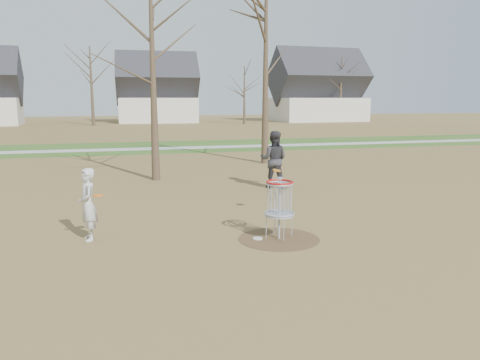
# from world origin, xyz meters

# --- Properties ---
(ground) EXTENTS (160.00, 160.00, 0.00)m
(ground) POSITION_xyz_m (0.00, 0.00, 0.00)
(ground) COLOR brown
(ground) RESTS_ON ground
(green_band) EXTENTS (160.00, 8.00, 0.01)m
(green_band) POSITION_xyz_m (0.00, 21.00, 0.01)
(green_band) COLOR #2D5119
(green_band) RESTS_ON ground
(footpath) EXTENTS (160.00, 1.50, 0.01)m
(footpath) POSITION_xyz_m (0.00, 20.00, 0.01)
(footpath) COLOR #9E9E99
(footpath) RESTS_ON green_band
(dirt_circle) EXTENTS (1.80, 1.80, 0.01)m
(dirt_circle) POSITION_xyz_m (0.00, 0.00, 0.01)
(dirt_circle) COLOR #47331E
(dirt_circle) RESTS_ON ground
(player_standing) EXTENTS (0.48, 0.64, 1.59)m
(player_standing) POSITION_xyz_m (-4.06, 1.01, 0.80)
(player_standing) COLOR silver
(player_standing) RESTS_ON ground
(player_throwing) EXTENTS (1.19, 1.10, 1.98)m
(player_throwing) POSITION_xyz_m (1.84, 5.82, 0.99)
(player_throwing) COLOR #323136
(player_throwing) RESTS_ON ground
(disc_grounded) EXTENTS (0.22, 0.22, 0.02)m
(disc_grounded) POSITION_xyz_m (-0.46, 0.10, 0.02)
(disc_grounded) COLOR silver
(disc_grounded) RESTS_ON dirt_circle
(discs_in_play) EXTENTS (4.70, 1.39, 0.24)m
(discs_in_play) POSITION_xyz_m (-1.48, 1.51, 1.11)
(discs_in_play) COLOR orange
(discs_in_play) RESTS_ON ground
(disc_golf_basket) EXTENTS (0.64, 0.64, 1.35)m
(disc_golf_basket) POSITION_xyz_m (0.00, 0.00, 0.91)
(disc_golf_basket) COLOR #9EA3AD
(disc_golf_basket) RESTS_ON ground
(bare_trees) EXTENTS (52.62, 44.98, 9.00)m
(bare_trees) POSITION_xyz_m (1.78, 35.79, 5.35)
(bare_trees) COLOR #382B1E
(bare_trees) RESTS_ON ground
(houses_row) EXTENTS (56.51, 10.01, 7.26)m
(houses_row) POSITION_xyz_m (4.32, 52.56, 3.52)
(houses_row) COLOR silver
(houses_row) RESTS_ON ground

